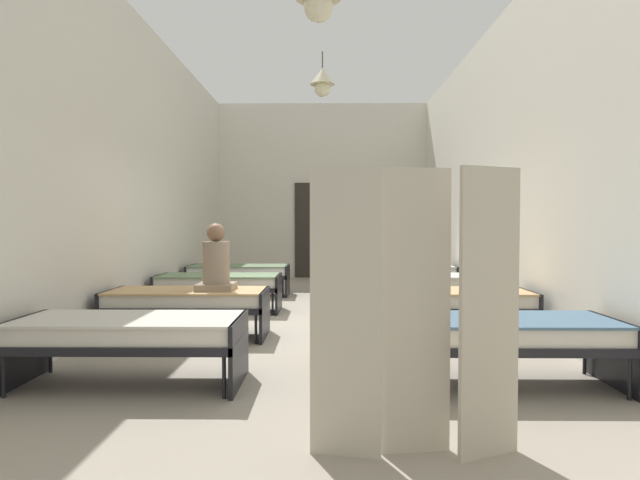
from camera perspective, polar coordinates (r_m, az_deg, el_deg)
ground_plane at (r=7.48m, az=-0.07°, el=-9.18°), size 5.85×13.07×0.10m
room_shell at (r=8.59m, az=0.03°, el=7.33°), size 5.65×12.67×4.41m
bed_left_row_0 at (r=4.89m, az=-19.59°, el=-9.33°), size 1.90×0.84×0.57m
bed_right_row_0 at (r=4.83m, az=18.81°, el=-9.46°), size 1.90×0.84×0.57m
bed_left_row_1 at (r=6.68m, az=-13.91°, el=-6.31°), size 1.90×0.84×0.57m
bed_right_row_1 at (r=6.63m, az=13.65°, el=-6.36°), size 1.90×0.84×0.57m
bed_left_row_2 at (r=8.51m, az=-10.69°, el=-4.55°), size 1.90×0.84×0.57m
bed_right_row_2 at (r=8.48m, az=10.75°, el=-4.58°), size 1.90×0.84×0.57m
bed_left_row_3 at (r=10.37m, az=-8.62°, el=-3.41°), size 1.90×0.84×0.57m
bed_right_row_3 at (r=10.35m, az=8.90°, el=-3.43°), size 1.90×0.84×0.57m
nurse_near_aisle at (r=5.85m, az=3.07°, el=-6.51°), size 0.52×0.52×1.49m
patient_seated_primary at (r=6.53m, az=-11.00°, el=-2.68°), size 0.44×0.44×0.80m
potted_plant at (r=10.69m, az=0.91°, el=-1.26°), size 0.46×0.46×1.49m
privacy_screen at (r=3.22m, az=10.26°, el=-7.55°), size 1.25×0.20×1.70m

